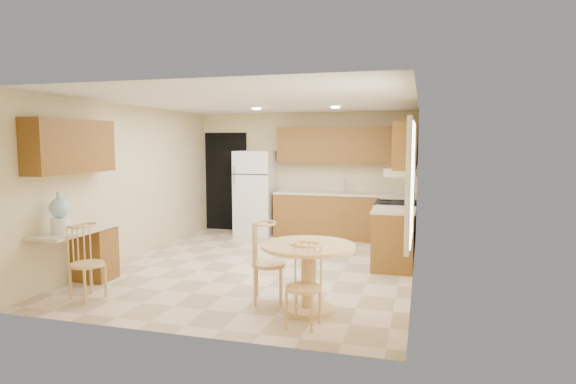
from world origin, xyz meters
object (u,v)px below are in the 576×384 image
(refrigerator, at_px, (256,193))
(dining_table, at_px, (308,268))
(chair_table_a, at_px, (266,255))
(chair_desk, at_px, (82,256))
(stove, at_px, (395,229))
(water_crock, at_px, (60,215))
(chair_table_b, at_px, (302,279))

(refrigerator, bearing_deg, dining_table, -63.39)
(refrigerator, xyz_separation_m, chair_table_a, (1.54, -4.02, -0.28))
(refrigerator, distance_m, chair_desk, 4.59)
(stove, bearing_deg, dining_table, -104.79)
(dining_table, distance_m, chair_desk, 2.72)
(chair_desk, height_order, water_crock, water_crock)
(stove, distance_m, dining_table, 3.06)
(water_crock, bearing_deg, chair_table_a, 7.22)
(chair_desk, bearing_deg, chair_table_a, 120.22)
(water_crock, bearing_deg, dining_table, 3.08)
(stove, relative_size, chair_desk, 1.21)
(refrigerator, height_order, water_crock, refrigerator)
(stove, height_order, water_crock, water_crock)
(dining_table, xyz_separation_m, water_crock, (-3.14, -0.17, 0.50))
(dining_table, xyz_separation_m, chair_table_a, (-0.55, 0.16, 0.07))
(chair_table_a, relative_size, chair_table_b, 1.11)
(chair_desk, relative_size, water_crock, 1.74)
(dining_table, distance_m, water_crock, 3.19)
(dining_table, relative_size, water_crock, 2.03)
(water_crock, bearing_deg, chair_table_b, -5.94)
(dining_table, height_order, water_crock, water_crock)
(chair_table_b, bearing_deg, chair_desk, 3.37)
(chair_table_a, distance_m, chair_desk, 2.20)
(chair_table_a, height_order, water_crock, water_crock)
(chair_table_a, xyz_separation_m, chair_desk, (-2.14, -0.52, -0.03))
(refrigerator, height_order, chair_table_a, refrigerator)
(dining_table, distance_m, chair_table_b, 0.50)
(chair_table_a, relative_size, chair_desk, 1.05)
(stove, bearing_deg, chair_desk, -136.34)
(dining_table, bearing_deg, water_crock, -176.92)
(stove, height_order, chair_table_b, stove)
(dining_table, distance_m, chair_table_a, 0.58)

